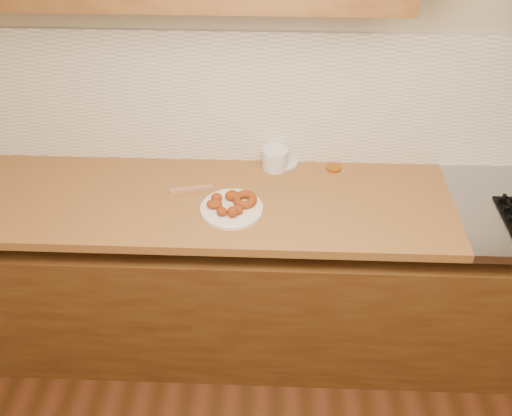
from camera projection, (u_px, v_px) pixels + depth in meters
name	position (u px, v px, depth m)	size (l,w,h in m)	color
wall_back	(337.00, 67.00, 2.21)	(4.00, 0.02, 2.70)	#C6B295
base_cabinet	(323.00, 286.00, 2.57)	(3.60, 0.60, 0.77)	brown
butcher_block	(178.00, 201.00, 2.28)	(2.30, 0.62, 0.04)	olive
backsplash	(334.00, 102.00, 2.29)	(3.60, 0.02, 0.60)	silver
donut_plate	(232.00, 209.00, 2.19)	(0.25, 0.25, 0.01)	silver
ring_donut	(245.00, 199.00, 2.20)	(0.10, 0.10, 0.03)	brown
fried_dough_chunks	(225.00, 204.00, 2.17)	(0.16, 0.17, 0.05)	brown
plastic_tub	(275.00, 159.00, 2.41)	(0.11, 0.11, 0.09)	silver
tub_lid	(282.00, 161.00, 2.47)	(0.15, 0.15, 0.01)	silver
brass_jar_lid	(334.00, 168.00, 2.43)	(0.07, 0.07, 0.01)	#AD681B
wooden_utensil	(191.00, 189.00, 2.30)	(0.18, 0.02, 0.01)	#9D6E49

